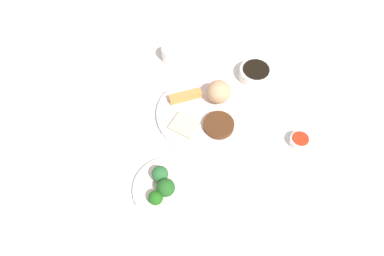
{
  "coord_description": "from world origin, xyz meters",
  "views": [
    {
      "loc": [
        0.26,
        -0.63,
        1.02
      ],
      "look_at": [
        0.01,
        -0.1,
        0.06
      ],
      "focal_mm": 34.15,
      "sensor_mm": 36.0,
      "label": 1
    }
  ],
  "objects_px": {
    "soy_sauce_bowl": "(255,74)",
    "teacup": "(171,54)",
    "sauce_ramekin_sweet_and_sour": "(299,141)",
    "main_plate": "(201,114)",
    "broccoli_plate": "(168,189)"
  },
  "relations": [
    {
      "from": "main_plate",
      "to": "soy_sauce_bowl",
      "type": "relative_size",
      "value": 2.66
    },
    {
      "from": "soy_sauce_bowl",
      "to": "sauce_ramekin_sweet_and_sour",
      "type": "distance_m",
      "value": 0.29
    },
    {
      "from": "broccoli_plate",
      "to": "soy_sauce_bowl",
      "type": "xyz_separation_m",
      "value": [
        0.09,
        0.5,
        0.01
      ]
    },
    {
      "from": "sauce_ramekin_sweet_and_sour",
      "to": "teacup",
      "type": "relative_size",
      "value": 0.94
    },
    {
      "from": "main_plate",
      "to": "teacup",
      "type": "xyz_separation_m",
      "value": [
        -0.2,
        0.18,
        0.02
      ]
    },
    {
      "from": "main_plate",
      "to": "broccoli_plate",
      "type": "distance_m",
      "value": 0.28
    },
    {
      "from": "soy_sauce_bowl",
      "to": "sauce_ramekin_sweet_and_sour",
      "type": "height_order",
      "value": "soy_sauce_bowl"
    },
    {
      "from": "sauce_ramekin_sweet_and_sour",
      "to": "soy_sauce_bowl",
      "type": "bearing_deg",
      "value": 137.9
    },
    {
      "from": "soy_sauce_bowl",
      "to": "sauce_ramekin_sweet_and_sour",
      "type": "bearing_deg",
      "value": -42.1
    },
    {
      "from": "main_plate",
      "to": "soy_sauce_bowl",
      "type": "distance_m",
      "value": 0.25
    },
    {
      "from": "soy_sauce_bowl",
      "to": "sauce_ramekin_sweet_and_sour",
      "type": "relative_size",
      "value": 1.8
    },
    {
      "from": "main_plate",
      "to": "teacup",
      "type": "bearing_deg",
      "value": 138.23
    },
    {
      "from": "soy_sauce_bowl",
      "to": "teacup",
      "type": "xyz_separation_m",
      "value": [
        -0.3,
        -0.05,
        0.01
      ]
    },
    {
      "from": "main_plate",
      "to": "broccoli_plate",
      "type": "xyz_separation_m",
      "value": [
        0.02,
        -0.28,
        -0.0
      ]
    },
    {
      "from": "main_plate",
      "to": "sauce_ramekin_sweet_and_sour",
      "type": "bearing_deg",
      "value": 5.3
    }
  ]
}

